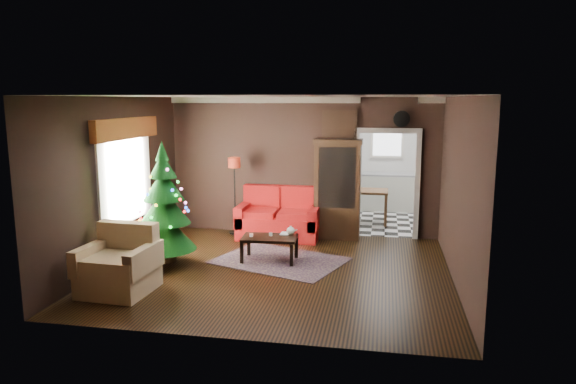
% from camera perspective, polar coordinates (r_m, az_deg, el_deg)
% --- Properties ---
extents(floor, '(5.50, 5.50, 0.00)m').
position_cam_1_polar(floor, '(8.61, -1.11, -8.60)').
color(floor, black).
rests_on(floor, ground).
extents(ceiling, '(5.50, 5.50, 0.00)m').
position_cam_1_polar(ceiling, '(8.16, -1.17, 10.38)').
color(ceiling, white).
rests_on(ceiling, ground).
extents(wall_back, '(5.50, 0.00, 5.50)m').
position_cam_1_polar(wall_back, '(10.70, 1.57, 2.79)').
color(wall_back, black).
rests_on(wall_back, ground).
extents(wall_front, '(5.50, 0.00, 5.50)m').
position_cam_1_polar(wall_front, '(5.89, -6.06, -3.28)').
color(wall_front, black).
rests_on(wall_front, ground).
extents(wall_left, '(0.00, 5.50, 5.50)m').
position_cam_1_polar(wall_left, '(9.22, -18.13, 1.11)').
color(wall_left, black).
rests_on(wall_left, ground).
extents(wall_right, '(0.00, 5.50, 5.50)m').
position_cam_1_polar(wall_right, '(8.18, 18.10, 0.03)').
color(wall_right, black).
rests_on(wall_right, ground).
extents(doorway, '(1.10, 0.10, 2.10)m').
position_cam_1_polar(doorway, '(10.63, 10.65, 0.66)').
color(doorway, white).
rests_on(doorway, ground).
extents(left_window, '(0.05, 1.60, 1.40)m').
position_cam_1_polar(left_window, '(9.37, -17.35, 1.60)').
color(left_window, white).
rests_on(left_window, wall_left).
extents(valance, '(0.12, 2.10, 0.35)m').
position_cam_1_polar(valance, '(9.25, -17.17, 6.62)').
color(valance, brown).
rests_on(valance, wall_left).
extents(kitchen_floor, '(3.00, 3.00, 0.00)m').
position_cam_1_polar(kitchen_floor, '(12.30, 10.49, -3.05)').
color(kitchen_floor, white).
rests_on(kitchen_floor, ground).
extents(kitchen_window, '(0.70, 0.06, 0.70)m').
position_cam_1_polar(kitchen_window, '(13.48, 10.74, 5.40)').
color(kitchen_window, white).
rests_on(kitchen_window, ground).
extents(rug, '(2.47, 2.13, 0.01)m').
position_cam_1_polar(rug, '(9.12, -0.87, -7.47)').
color(rug, '#624655').
rests_on(rug, ground).
extents(loveseat, '(1.70, 0.90, 1.00)m').
position_cam_1_polar(loveseat, '(10.49, -1.00, -2.35)').
color(loveseat, maroon).
rests_on(loveseat, ground).
extents(curio_cabinet, '(0.90, 0.45, 1.90)m').
position_cam_1_polar(curio_cabinet, '(10.45, 5.42, 0.08)').
color(curio_cabinet, black).
rests_on(curio_cabinet, ground).
extents(floor_lamp, '(0.30, 0.30, 1.56)m').
position_cam_1_polar(floor_lamp, '(10.64, -5.81, -0.41)').
color(floor_lamp, black).
rests_on(floor_lamp, ground).
extents(christmas_tree, '(1.10, 1.10, 1.95)m').
position_cam_1_polar(christmas_tree, '(8.86, -13.33, -1.30)').
color(christmas_tree, black).
rests_on(christmas_tree, ground).
extents(armchair, '(1.03, 1.03, 0.99)m').
position_cam_1_polar(armchair, '(7.96, -18.04, -7.19)').
color(armchair, beige).
rests_on(armchair, ground).
extents(coffee_table, '(0.97, 0.62, 0.42)m').
position_cam_1_polar(coffee_table, '(9.06, -2.02, -6.17)').
color(coffee_table, black).
rests_on(coffee_table, rug).
extents(teapot, '(0.21, 0.21, 0.15)m').
position_cam_1_polar(teapot, '(9.10, 0.29, -4.22)').
color(teapot, white).
rests_on(teapot, coffee_table).
extents(cup_a, '(0.07, 0.07, 0.05)m').
position_cam_1_polar(cup_a, '(9.02, -4.03, -4.71)').
color(cup_a, white).
rests_on(cup_a, coffee_table).
extents(cup_b, '(0.07, 0.07, 0.05)m').
position_cam_1_polar(cup_b, '(9.06, -1.90, -4.63)').
color(cup_b, white).
rests_on(cup_b, coffee_table).
extents(book, '(0.16, 0.02, 0.22)m').
position_cam_1_polar(book, '(9.16, -0.82, -3.91)').
color(book, '#A1846E').
rests_on(book, coffee_table).
extents(wall_clock, '(0.32, 0.32, 0.06)m').
position_cam_1_polar(wall_clock, '(10.45, 12.27, 7.78)').
color(wall_clock, white).
rests_on(wall_clock, wall_back).
extents(painting, '(0.62, 0.05, 0.52)m').
position_cam_1_polar(painting, '(10.49, 5.63, 7.26)').
color(painting, '#B7844E').
rests_on(painting, wall_back).
extents(kitchen_counter, '(1.80, 0.60, 0.90)m').
position_cam_1_polar(kitchen_counter, '(13.39, 10.57, -0.02)').
color(kitchen_counter, beige).
rests_on(kitchen_counter, ground).
extents(kitchen_table, '(0.70, 0.70, 0.75)m').
position_cam_1_polar(kitchen_table, '(11.93, 9.11, -1.57)').
color(kitchen_table, brown).
rests_on(kitchen_table, ground).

